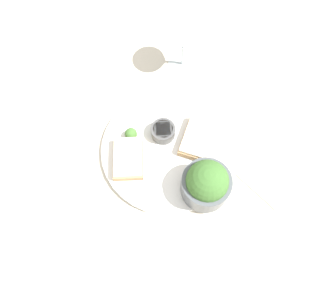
% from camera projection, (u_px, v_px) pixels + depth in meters
% --- Properties ---
extents(ground_plane, '(4.00, 4.00, 0.00)m').
position_uv_depth(ground_plane, '(168.00, 150.00, 0.77)').
color(ground_plane, beige).
extents(dinner_plate, '(0.31, 0.31, 0.01)m').
position_uv_depth(dinner_plate, '(168.00, 149.00, 0.76)').
color(dinner_plate, white).
rests_on(dinner_plate, ground_plane).
extents(salad_bowl, '(0.10, 0.10, 0.11)m').
position_uv_depth(salad_bowl, '(206.00, 183.00, 0.67)').
color(salad_bowl, '#4C5156').
rests_on(salad_bowl, dinner_plate).
extents(sauce_ramekin, '(0.06, 0.06, 0.03)m').
position_uv_depth(sauce_ramekin, '(163.00, 131.00, 0.76)').
color(sauce_ramekin, '#4C4C4C').
rests_on(sauce_ramekin, dinner_plate).
extents(cheese_toast_near, '(0.11, 0.10, 0.03)m').
position_uv_depth(cheese_toast_near, '(128.00, 158.00, 0.73)').
color(cheese_toast_near, tan).
rests_on(cheese_toast_near, dinner_plate).
extents(cheese_toast_far, '(0.10, 0.07, 0.03)m').
position_uv_depth(cheese_toast_far, '(198.00, 138.00, 0.75)').
color(cheese_toast_far, tan).
rests_on(cheese_toast_far, dinner_plate).
extents(wine_glass, '(0.09, 0.09, 0.14)m').
position_uv_depth(wine_glass, '(184.00, 39.00, 0.78)').
color(wine_glass, silver).
rests_on(wine_glass, ground_plane).
extents(garnish, '(0.03, 0.03, 0.03)m').
position_uv_depth(garnish, '(132.00, 132.00, 0.76)').
color(garnish, '#477533').
rests_on(garnish, dinner_plate).
extents(napkin, '(0.15, 0.15, 0.01)m').
position_uv_depth(napkin, '(272.00, 175.00, 0.74)').
color(napkin, beige).
rests_on(napkin, ground_plane).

